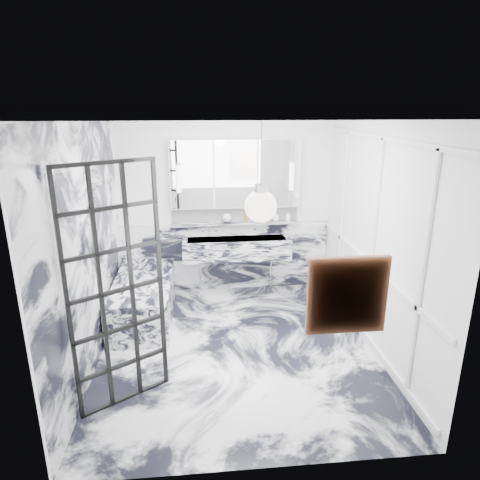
{
  "coord_description": "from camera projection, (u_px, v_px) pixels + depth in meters",
  "views": [
    {
      "loc": [
        -0.4,
        -4.48,
        2.8
      ],
      "look_at": [
        0.1,
        0.5,
        1.2
      ],
      "focal_mm": 32.0,
      "sensor_mm": 36.0,
      "label": 1
    }
  ],
  "objects": [
    {
      "name": "amber_bottle",
      "position": [
        246.0,
        219.0,
        6.44
      ],
      "size": [
        0.04,
        0.04,
        0.1
      ],
      "primitive_type": "cylinder",
      "color": "#8C5919",
      "rests_on": "ledge"
    },
    {
      "name": "wall_front",
      "position": [
        259.0,
        312.0,
        3.01
      ],
      "size": [
        3.6,
        0.0,
        3.6
      ],
      "primitive_type": "plane",
      "rotation": [
        -1.57,
        0.0,
        0.0
      ],
      "color": "white",
      "rests_on": "floor"
    },
    {
      "name": "flower_vase",
      "position": [
        157.0,
        300.0,
        5.0
      ],
      "size": [
        0.07,
        0.07,
        0.12
      ],
      "primitive_type": "cylinder",
      "color": "silver",
      "rests_on": "bathtub"
    },
    {
      "name": "wall_right",
      "position": [
        376.0,
        232.0,
        4.86
      ],
      "size": [
        0.0,
        3.6,
        3.6
      ],
      "primitive_type": "plane",
      "rotation": [
        1.57,
        0.0,
        -1.57
      ],
      "color": "white",
      "rests_on": "floor"
    },
    {
      "name": "ledge",
      "position": [
        236.0,
        223.0,
        6.46
      ],
      "size": [
        1.9,
        0.14,
        0.04
      ],
      "primitive_type": "cube",
      "color": "silver",
      "rests_on": "wall_back"
    },
    {
      "name": "face_pot",
      "position": [
        227.0,
        218.0,
        6.41
      ],
      "size": [
        0.14,
        0.14,
        0.14
      ],
      "primitive_type": "sphere",
      "color": "white",
      "rests_on": "ledge"
    },
    {
      "name": "soap_bottle_b",
      "position": [
        288.0,
        216.0,
        6.49
      ],
      "size": [
        0.09,
        0.09,
        0.15
      ],
      "primitive_type": "imported",
      "rotation": [
        0.0,
        0.0,
        -0.37
      ],
      "color": "#4C4C51",
      "rests_on": "ledge"
    },
    {
      "name": "artwork",
      "position": [
        347.0,
        295.0,
        3.08
      ],
      "size": [
        0.49,
        0.05,
        0.49
      ],
      "primitive_type": "cube",
      "color": "orange",
      "rests_on": "wall_front"
    },
    {
      "name": "pendant_light",
      "position": [
        261.0,
        206.0,
        3.3
      ],
      "size": [
        0.25,
        0.25,
        0.25
      ],
      "primitive_type": "sphere",
      "color": "white",
      "rests_on": "ceiling"
    },
    {
      "name": "crittall_door",
      "position": [
        117.0,
        291.0,
        3.9
      ],
      "size": [
        0.77,
        0.5,
        2.33
      ],
      "primitive_type": null,
      "rotation": [
        0.0,
        0.0,
        0.56
      ],
      "color": "black",
      "rests_on": "floor"
    },
    {
      "name": "sconce_left",
      "position": [
        179.0,
        179.0,
        6.08
      ],
      "size": [
        0.07,
        0.07,
        0.4
      ],
      "primitive_type": "cylinder",
      "color": "white",
      "rests_on": "mirror_cabinet"
    },
    {
      "name": "trough_sink",
      "position": [
        237.0,
        248.0,
        6.4
      ],
      "size": [
        1.6,
        0.45,
        0.3
      ],
      "primitive_type": "cube",
      "color": "silver",
      "rests_on": "wall_back"
    },
    {
      "name": "mirror_cabinet",
      "position": [
        235.0,
        174.0,
        6.23
      ],
      "size": [
        1.9,
        0.16,
        1.0
      ],
      "primitive_type": "cube",
      "color": "white",
      "rests_on": "wall_back"
    },
    {
      "name": "panel_molding",
      "position": [
        373.0,
        241.0,
        4.89
      ],
      "size": [
        0.03,
        3.4,
        2.3
      ],
      "primitive_type": "cube",
      "color": "white",
      "rests_on": "floor"
    },
    {
      "name": "bathtub",
      "position": [
        144.0,
        299.0,
        5.79
      ],
      "size": [
        0.75,
        1.65,
        0.55
      ],
      "primitive_type": "cube",
      "color": "silver",
      "rests_on": "floor"
    },
    {
      "name": "sconce_right",
      "position": [
        292.0,
        177.0,
        6.23
      ],
      "size": [
        0.07,
        0.07,
        0.4
      ],
      "primitive_type": "cylinder",
      "color": "white",
      "rests_on": "mirror_cabinet"
    },
    {
      "name": "marble_clad_left",
      "position": [
        89.0,
        246.0,
        4.58
      ],
      "size": [
        0.02,
        3.56,
        2.68
      ],
      "primitive_type": "cube",
      "color": "silver",
      "rests_on": "floor"
    },
    {
      "name": "soap_bottle_a",
      "position": [
        260.0,
        215.0,
        6.44
      ],
      "size": [
        0.1,
        0.1,
        0.21
      ],
      "primitive_type": "imported",
      "rotation": [
        0.0,
        0.0,
        0.19
      ],
      "color": "#8C5919",
      "rests_on": "ledge"
    },
    {
      "name": "soap_bottle_c",
      "position": [
        276.0,
        217.0,
        6.48
      ],
      "size": [
        0.15,
        0.15,
        0.15
      ],
      "primitive_type": "imported",
      "rotation": [
        0.0,
        0.0,
        -0.39
      ],
      "color": "silver",
      "rests_on": "ledge"
    },
    {
      "name": "subway_tile",
      "position": [
        235.0,
        214.0,
        6.47
      ],
      "size": [
        1.9,
        0.03,
        0.23
      ],
      "primitive_type": "cube",
      "color": "white",
      "rests_on": "wall_back"
    },
    {
      "name": "ceiling",
      "position": [
        235.0,
        103.0,
        4.28
      ],
      "size": [
        3.6,
        3.6,
        0.0
      ],
      "primitive_type": "plane",
      "rotation": [
        3.14,
        0.0,
        0.0
      ],
      "color": "white",
      "rests_on": "wall_back"
    },
    {
      "name": "wall_back",
      "position": [
        225.0,
        201.0,
        6.42
      ],
      "size": [
        3.6,
        0.0,
        3.6
      ],
      "primitive_type": "plane",
      "rotation": [
        1.57,
        0.0,
        0.0
      ],
      "color": "white",
      "rests_on": "floor"
    },
    {
      "name": "wall_left",
      "position": [
        87.0,
        241.0,
        4.56
      ],
      "size": [
        0.0,
        3.6,
        3.6
      ],
      "primitive_type": "plane",
      "rotation": [
        1.57,
        0.0,
        1.57
      ],
      "color": "white",
      "rests_on": "floor"
    },
    {
      "name": "floor",
      "position": [
        236.0,
        347.0,
        5.14
      ],
      "size": [
        3.6,
        3.6,
        0.0
      ],
      "primitive_type": "plane",
      "color": "silver",
      "rests_on": "ground"
    },
    {
      "name": "marble_clad_back",
      "position": [
        226.0,
        256.0,
        6.66
      ],
      "size": [
        3.18,
        0.05,
        1.05
      ],
      "primitive_type": "cube",
      "color": "silver",
      "rests_on": "floor"
    }
  ]
}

